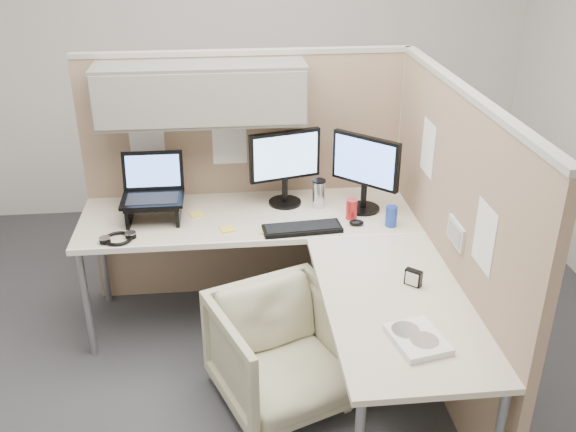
{
  "coord_description": "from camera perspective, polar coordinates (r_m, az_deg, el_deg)",
  "views": [
    {
      "loc": [
        -0.23,
        -2.91,
        2.4
      ],
      "look_at": [
        0.1,
        0.25,
        0.85
      ],
      "focal_mm": 40.0,
      "sensor_mm": 36.0,
      "label": 1
    }
  ],
  "objects": [
    {
      "name": "travel_mug",
      "position": [
        3.89,
        2.75,
        2.03
      ],
      "size": [
        0.08,
        0.08,
        0.18
      ],
      "color": "silver",
      "rests_on": "desk"
    },
    {
      "name": "monitor_right",
      "position": [
        3.8,
        6.87,
        4.32
      ],
      "size": [
        0.34,
        0.33,
        0.47
      ],
      "rotation": [
        0.0,
        0.0,
        -0.77
      ],
      "color": "black",
      "rests_on": "desk"
    },
    {
      "name": "keyboard",
      "position": [
        3.63,
        1.27,
        -1.13
      ],
      "size": [
        0.46,
        0.19,
        0.02
      ],
      "primitive_type": "cube",
      "rotation": [
        0.0,
        0.0,
        0.08
      ],
      "color": "black",
      "rests_on": "desk"
    },
    {
      "name": "soda_can_silver",
      "position": [
        3.77,
        5.68,
        0.61
      ],
      "size": [
        0.07,
        0.07,
        0.12
      ],
      "primitive_type": "cylinder",
      "color": "#B21E1E",
      "rests_on": "desk"
    },
    {
      "name": "desk",
      "position": [
        3.5,
        0.61,
        -3.27
      ],
      "size": [
        2.0,
        1.98,
        0.73
      ],
      "color": "beige",
      "rests_on": "ground"
    },
    {
      "name": "sticky_note_b",
      "position": [
        3.62,
        -1.87,
        -1.33
      ],
      "size": [
        0.09,
        0.09,
        0.01
      ],
      "primitive_type": "cube",
      "rotation": [
        0.0,
        0.0,
        -0.22
      ],
      "color": "yellow",
      "rests_on": "desk"
    },
    {
      "name": "ground",
      "position": [
        3.77,
        -1.15,
        -13.45
      ],
      "size": [
        4.5,
        4.5,
        0.0
      ],
      "primitive_type": "plane",
      "color": "#323237",
      "rests_on": "ground"
    },
    {
      "name": "sticky_note_c",
      "position": [
        3.85,
        -8.12,
        0.13
      ],
      "size": [
        0.1,
        0.1,
        0.01
      ],
      "primitive_type": "cube",
      "rotation": [
        0.0,
        0.0,
        0.35
      ],
      "color": "yellow",
      "rests_on": "desk"
    },
    {
      "name": "partition_right",
      "position": [
        3.44,
        13.95,
        -2.18
      ],
      "size": [
        0.07,
        2.03,
        1.63
      ],
      "color": "#A08369",
      "rests_on": "ground"
    },
    {
      "name": "paper_stack",
      "position": [
        2.8,
        11.43,
        -10.67
      ],
      "size": [
        0.25,
        0.3,
        0.03
      ],
      "rotation": [
        0.0,
        0.0,
        0.21
      ],
      "color": "white",
      "rests_on": "desk"
    },
    {
      "name": "office_chair",
      "position": [
        3.38,
        -0.44,
        -11.6
      ],
      "size": [
        0.82,
        0.8,
        0.67
      ],
      "primitive_type": "imported",
      "rotation": [
        0.0,
        0.0,
        0.37
      ],
      "color": "beige",
      "rests_on": "ground"
    },
    {
      "name": "monitor_left",
      "position": [
        3.85,
        -0.27,
        4.83
      ],
      "size": [
        0.43,
        0.2,
        0.47
      ],
      "rotation": [
        0.0,
        0.0,
        0.26
      ],
      "color": "black",
      "rests_on": "desk"
    },
    {
      "name": "desk_clock",
      "position": [
        3.17,
        11.07,
        -5.41
      ],
      "size": [
        0.08,
        0.08,
        0.08
      ],
      "rotation": [
        0.0,
        0.0,
        -0.72
      ],
      "color": "black",
      "rests_on": "desk"
    },
    {
      "name": "headphones",
      "position": [
        3.64,
        -14.87,
        -1.93
      ],
      "size": [
        0.2,
        0.2,
        0.03
      ],
      "rotation": [
        0.0,
        0.0,
        0.33
      ],
      "color": "black",
      "rests_on": "desk"
    },
    {
      "name": "sticky_note_a",
      "position": [
        3.66,
        -5.41,
        -1.18
      ],
      "size": [
        0.09,
        0.09,
        0.01
      ],
      "primitive_type": "cube",
      "rotation": [
        0.0,
        0.0,
        0.26
      ],
      "color": "yellow",
      "rests_on": "desk"
    },
    {
      "name": "laptop_station",
      "position": [
        3.8,
        -11.91,
        1.76
      ],
      "size": [
        0.35,
        0.3,
        0.37
      ],
      "color": "black",
      "rests_on": "desk"
    },
    {
      "name": "mouse",
      "position": [
        3.71,
        6.1,
        -0.58
      ],
      "size": [
        0.09,
        0.07,
        0.03
      ],
      "primitive_type": "ellipsoid",
      "rotation": [
        0.0,
        0.0,
        -0.15
      ],
      "color": "black",
      "rests_on": "desk"
    },
    {
      "name": "partition_back",
      "position": [
        3.95,
        -5.47,
        6.69
      ],
      "size": [
        2.0,
        0.36,
        1.63
      ],
      "color": "#A08369",
      "rests_on": "ground"
    },
    {
      "name": "soda_can_green",
      "position": [
        3.71,
        9.17,
        -0.03
      ],
      "size": [
        0.07,
        0.07,
        0.12
      ],
      "primitive_type": "cylinder",
      "color": "#1E3FA5",
      "rests_on": "desk"
    }
  ]
}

